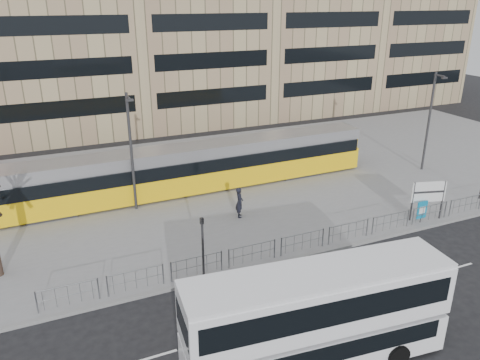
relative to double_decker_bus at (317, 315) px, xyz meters
name	(u,v)px	position (x,y,z in m)	size (l,w,h in m)	color
ground	(318,255)	(4.47, 6.70, -2.15)	(120.00, 120.00, 0.00)	black
plaza	(232,180)	(4.47, 18.70, -2.08)	(64.00, 24.00, 0.15)	gray
kerb	(317,253)	(4.47, 6.75, -2.08)	(64.00, 0.25, 0.17)	gray
pedestrian_barrier	(344,228)	(6.47, 7.20, -1.17)	(32.07, 0.07, 1.10)	gray
road_markings	(381,290)	(5.47, 2.70, -2.15)	(62.00, 0.12, 0.01)	white
double_decker_bus	(317,315)	(0.00, 0.00, 0.00)	(10.14, 3.28, 3.98)	white
tram	(184,169)	(0.56, 17.89, -0.35)	(28.00, 2.96, 3.30)	yellow
station_sign	(428,194)	(12.76, 7.50, -0.27)	(2.11, 0.68, 2.49)	#2D2D30
ad_panel	(422,210)	(12.20, 7.28, -1.19)	(0.75, 0.07, 1.40)	#2D2D30
pedestrian	(239,202)	(2.40, 12.50, -1.02)	(0.72, 0.47, 1.96)	black
traffic_light_west	(203,239)	(-1.88, 7.20, -0.03)	(0.20, 0.23, 3.10)	#2D2D30
lamp_post_west	(131,148)	(-3.28, 16.25, 2.16)	(0.45, 1.04, 7.59)	#2D2D30
lamp_post_east	(430,118)	(19.31, 14.51, 2.20)	(0.45, 1.04, 7.67)	#2D2D30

